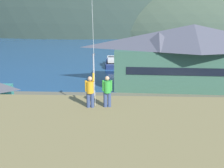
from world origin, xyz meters
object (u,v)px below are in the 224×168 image
(wharf_dock, at_px, (128,68))
(parked_car_mid_row_center, at_px, (173,137))
(parked_car_front_row_end, at_px, (102,143))
(person_kite_flyer, at_px, (90,91))
(harbor_lodge, at_px, (192,55))
(parked_car_corner_spot, at_px, (105,117))
(parking_light_pole, at_px, (94,78))
(moored_boat_inner_slip, at_px, (112,63))
(moored_boat_wharfside, at_px, (111,62))
(person_companion, at_px, (107,90))
(parked_car_back_row_left, at_px, (17,133))
(parked_car_front_row_red, at_px, (150,111))
(moored_boat_outer_mooring, at_px, (145,67))

(wharf_dock, xyz_separation_m, parked_car_mid_row_center, (3.65, -33.29, 0.71))
(parked_car_front_row_end, relative_size, person_kite_flyer, 2.33)
(harbor_lodge, height_order, parked_car_corner_spot, harbor_lodge)
(parking_light_pole, bearing_deg, moored_boat_inner_slip, 88.04)
(moored_boat_wharfside, xyz_separation_m, parked_car_front_row_end, (1.06, -38.87, 0.34))
(parked_car_corner_spot, relative_size, parked_car_mid_row_center, 0.99)
(parked_car_front_row_end, distance_m, parked_car_mid_row_center, 6.31)
(person_companion, bearing_deg, person_kite_flyer, -172.99)
(moored_boat_wharfside, xyz_separation_m, parked_car_back_row_left, (-6.83, -37.23, 0.34))
(parked_car_back_row_left, bearing_deg, parked_car_corner_spot, 28.13)
(parked_car_front_row_end, distance_m, parked_car_front_row_red, 9.08)
(parked_car_back_row_left, height_order, person_companion, person_companion)
(parking_light_pole, xyz_separation_m, person_companion, (2.72, -17.81, 3.66))
(parked_car_mid_row_center, bearing_deg, harbor_lodge, 73.40)
(person_kite_flyer, xyz_separation_m, person_companion, (0.92, 0.11, -0.02))
(moored_boat_inner_slip, height_order, parked_car_back_row_left, moored_boat_inner_slip)
(parked_car_front_row_end, distance_m, person_kite_flyer, 9.61)
(moored_boat_wharfside, distance_m, moored_boat_inner_slip, 1.14)
(person_kite_flyer, bearing_deg, parking_light_pole, 95.72)
(parked_car_back_row_left, bearing_deg, moored_boat_inner_slip, 79.07)
(parked_car_mid_row_center, bearing_deg, person_kite_flyer, -126.49)
(moored_boat_inner_slip, bearing_deg, parking_light_pole, -91.96)
(parked_car_back_row_left, distance_m, parked_car_corner_spot, 8.83)
(harbor_lodge, distance_m, moored_boat_wharfside, 22.00)
(moored_boat_wharfside, bearing_deg, wharf_dock, -49.47)
(parked_car_front_row_red, bearing_deg, moored_boat_inner_slip, 100.57)
(parking_light_pole, bearing_deg, harbor_lodge, 37.86)
(moored_boat_outer_mooring, relative_size, parking_light_pole, 1.06)
(harbor_lodge, xyz_separation_m, person_companion, (-11.38, -28.77, 2.50))
(parked_car_back_row_left, xyz_separation_m, parked_car_front_row_red, (12.57, 6.14, 0.00))
(harbor_lodge, bearing_deg, parked_car_mid_row_center, -106.60)
(parked_car_front_row_red, bearing_deg, parked_car_front_row_end, -120.99)
(wharf_dock, relative_size, parked_car_mid_row_center, 3.55)
(moored_boat_wharfside, height_order, parked_car_back_row_left, moored_boat_wharfside)
(parked_car_front_row_red, relative_size, parking_light_pole, 0.62)
(parked_car_corner_spot, bearing_deg, person_companion, -85.53)
(parked_car_corner_spot, xyz_separation_m, person_kite_flyer, (0.06, -12.74, 6.65))
(parked_car_back_row_left, xyz_separation_m, person_kite_flyer, (7.85, -8.58, 6.65))
(parked_car_front_row_end, bearing_deg, parking_light_pole, 99.47)
(moored_boat_inner_slip, distance_m, parked_car_corner_spot, 31.95)
(parked_car_back_row_left, distance_m, parked_car_front_row_red, 13.98)
(parked_car_front_row_red, height_order, parking_light_pole, parking_light_pole)
(harbor_lodge, distance_m, wharf_dock, 16.80)
(moored_boat_inner_slip, distance_m, parked_car_front_row_red, 30.49)
(harbor_lodge, relative_size, moored_boat_inner_slip, 3.75)
(moored_boat_wharfside, relative_size, person_companion, 4.39)
(wharf_dock, height_order, moored_boat_outer_mooring, moored_boat_outer_mooring)
(wharf_dock, bearing_deg, parked_car_back_row_left, -107.43)
(parked_car_mid_row_center, relative_size, person_kite_flyer, 2.31)
(parked_car_back_row_left, bearing_deg, parked_car_front_row_end, -11.76)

